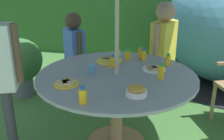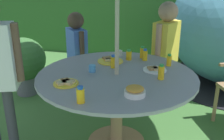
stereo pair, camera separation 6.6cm
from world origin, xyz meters
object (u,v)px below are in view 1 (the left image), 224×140
garden_table (117,90)px  juice_bottle_front_edge (113,62)px  juice_bottle_near_left (161,72)px  juice_bottle_center_front (127,55)px  juice_bottle_mid_right (83,95)px  juice_bottle_far_left (143,55)px  snack_bowl (136,91)px  plate_far_right (109,60)px  juice_bottle_back_edge (141,52)px  child_in_yellow_shirt (163,43)px  plate_mid_left (66,83)px  cup_near (118,53)px  child_in_blue_shirt (74,47)px  plate_near_right (154,69)px  juice_bottle_center_back (168,60)px  potted_plant (21,63)px  cup_far (92,69)px

garden_table → juice_bottle_front_edge: juice_bottle_front_edge is taller
juice_bottle_near_left → juice_bottle_center_front: juice_bottle_near_left is taller
juice_bottle_center_front → juice_bottle_mid_right: (-0.13, -1.01, 0.01)m
juice_bottle_far_left → juice_bottle_mid_right: bearing=-105.7°
snack_bowl → plate_far_right: size_ratio=0.61×
juice_bottle_mid_right → juice_bottle_back_edge: 1.14m
child_in_yellow_shirt → plate_mid_left: (-0.70, -1.17, -0.08)m
plate_mid_left → cup_near: (0.24, 0.86, 0.02)m
plate_mid_left → snack_bowl: bearing=-6.2°
child_in_blue_shirt → juice_bottle_center_front: (0.69, -0.30, 0.04)m
juice_bottle_far_left → plate_near_right: bearing=-64.5°
juice_bottle_center_back → juice_bottle_back_edge: size_ratio=0.93×
child_in_blue_shirt → juice_bottle_near_left: 1.29m
juice_bottle_far_left → juice_bottle_front_edge: juice_bottle_front_edge is taller
potted_plant → juice_bottle_mid_right: 1.95m
plate_mid_left → cup_near: size_ratio=3.36×
snack_bowl → juice_bottle_center_back: juice_bottle_center_back is taller
juice_bottle_center_front → potted_plant: bearing=166.1°
potted_plant → snack_bowl: (1.68, -1.17, 0.30)m
juice_bottle_back_edge → child_in_blue_shirt: bearing=165.7°
cup_near → juice_bottle_front_edge: bearing=-85.3°
juice_bottle_mid_right → plate_near_right: bearing=61.0°
potted_plant → plate_mid_left: potted_plant is taller
juice_bottle_back_edge → cup_far: juice_bottle_back_edge is taller
snack_bowl → juice_bottle_front_edge: juice_bottle_front_edge is taller
plate_far_right → juice_bottle_center_front: (0.17, 0.11, 0.04)m
snack_bowl → juice_bottle_far_left: 0.83m
juice_bottle_mid_right → juice_bottle_center_front: bearing=82.6°
plate_far_right → juice_bottle_front_edge: 0.19m
child_in_blue_shirt → juice_bottle_front_edge: (0.60, -0.57, 0.05)m
juice_bottle_near_left → juice_bottle_back_edge: 0.59m
juice_bottle_far_left → juice_bottle_front_edge: bearing=-130.7°
child_in_blue_shirt → juice_bottle_near_left: bearing=12.1°
plate_near_right → juice_bottle_near_left: (0.07, -0.20, 0.05)m
juice_bottle_center_front → juice_bottle_mid_right: bearing=-97.4°
potted_plant → juice_bottle_mid_right: juice_bottle_mid_right is taller
plate_far_right → plate_mid_left: (-0.19, -0.64, 0.00)m
garden_table → juice_bottle_back_edge: 0.58m
garden_table → juice_bottle_near_left: juice_bottle_near_left is taller
juice_bottle_center_back → plate_far_right: bearing=-178.2°
snack_bowl → plate_mid_left: (-0.57, 0.06, -0.02)m
plate_mid_left → juice_bottle_back_edge: bearing=60.0°
snack_bowl → cup_far: 0.59m
garden_table → plate_mid_left: (-0.34, -0.32, 0.16)m
plate_mid_left → juice_bottle_back_edge: 0.97m
juice_bottle_near_left → garden_table: bearing=177.3°
cup_near → plate_mid_left: bearing=-105.5°
juice_bottle_near_left → juice_bottle_center_back: 0.36m
plate_near_right → cup_far: 0.57m
garden_table → juice_bottle_near_left: 0.44m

